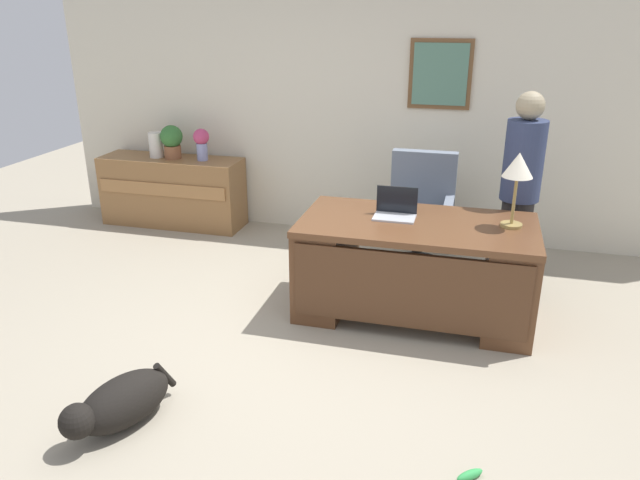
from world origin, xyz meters
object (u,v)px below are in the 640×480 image
vase_with_flowers (201,142)px  potted_plant (172,140)px  vase_empty (156,145)px  desk (415,266)px  dog_toy_bone (470,475)px  desk_lamp (518,170)px  person_standing (520,192)px  laptop (396,210)px  armchair (420,217)px  credenza (173,191)px  dog_lying (119,403)px

vase_with_flowers → potted_plant: size_ratio=0.94×
vase_empty → potted_plant: potted_plant is taller
desk → dog_toy_bone: size_ratio=11.02×
desk_lamp → vase_empty: 3.96m
person_standing → laptop: size_ratio=5.29×
armchair → laptop: 0.99m
desk_lamp → dog_toy_bone: desk_lamp is taller
desk_lamp → potted_plant: size_ratio=1.56×
laptop → vase_with_flowers: (-2.29, 1.37, 0.13)m
desk_lamp → dog_toy_bone: size_ratio=3.45×
armchair → laptop: armchair is taller
desk → laptop: size_ratio=5.59×
armchair → vase_with_flowers: 2.48m
credenza → dog_lying: bearing=-67.4°
desk → vase_with_flowers: 2.93m
armchair → vase_empty: 3.01m
desk_lamp → vase_empty: (-3.70, 1.37, -0.31)m
dog_toy_bone → dog_lying: bearing=-177.5°
credenza → potted_plant: size_ratio=4.38×
desk → potted_plant: size_ratio=4.97×
armchair → dog_lying: (-1.41, -2.85, -0.32)m
laptop → vase_empty: vase_empty is taller
desk → vase_empty: (-3.02, 1.48, 0.48)m
laptop → potted_plant: 2.97m
vase_with_flowers → vase_empty: bearing=180.0°
desk_lamp → dog_toy_bone: 2.20m
desk_lamp → desk: bearing=-171.1°
laptop → desk: bearing=-31.2°
dog_lying → potted_plant: 3.65m
vase_empty → dog_toy_bone: size_ratio=1.68×
dog_toy_bone → vase_with_flowers: bearing=132.8°
credenza → vase_with_flowers: 0.70m
credenza → laptop: laptop is taller
desk_lamp → vase_empty: size_ratio=2.06×
vase_with_flowers → dog_lying: bearing=-73.4°
vase_empty → vase_with_flowers: bearing=0.0°
armchair → dog_toy_bone: size_ratio=6.54×
person_standing → potted_plant: person_standing is taller
armchair → potted_plant: (-2.75, 0.45, 0.48)m
credenza → vase_with_flowers: vase_with_flowers is taller
dog_lying → vase_empty: (-1.53, 3.31, 0.74)m
vase_empty → person_standing: bearing=-11.5°
credenza → potted_plant: potted_plant is taller
vase_with_flowers → vase_empty: size_ratio=1.25×
dog_lying → desk_lamp: (2.17, 1.93, 1.05)m
laptop → dog_toy_bone: (0.69, -1.85, -0.81)m
dog_lying → desk_lamp: bearing=41.7°
desk → person_standing: bearing=43.1°
person_standing → armchair: bearing=159.1°
vase_with_flowers → potted_plant: (-0.35, 0.00, -0.00)m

